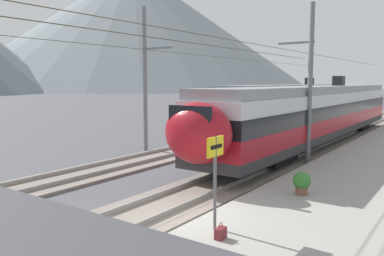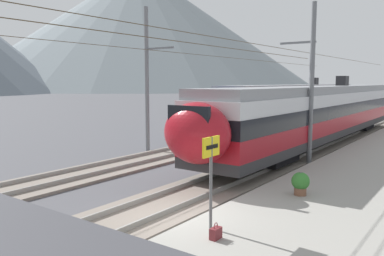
{
  "view_description": "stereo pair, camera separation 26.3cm",
  "coord_description": "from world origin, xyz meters",
  "px_view_note": "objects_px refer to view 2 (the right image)",
  "views": [
    {
      "loc": [
        -8.77,
        -6.79,
        4.12
      ],
      "look_at": [
        4.57,
        2.62,
        2.2
      ],
      "focal_mm": 36.77,
      "sensor_mm": 36.0,
      "label": 1
    },
    {
      "loc": [
        -8.62,
        -7.0,
        4.12
      ],
      "look_at": [
        4.57,
        2.62,
        2.2
      ],
      "focal_mm": 36.77,
      "sensor_mm": 36.0,
      "label": 2
    }
  ],
  "objects_px": {
    "catenary_mast_far_side": "(149,78)",
    "handbag_near_sign": "(216,233)",
    "platform_sign": "(211,162)",
    "potted_plant_platform_edge": "(300,182)",
    "train_near_platform": "(320,112)",
    "potted_plant_by_shelter": "(132,253)",
    "catenary_mast_mid": "(309,81)",
    "train_far_track": "(297,102)"
  },
  "relations": [
    {
      "from": "catenary_mast_far_side",
      "to": "handbag_near_sign",
      "type": "bearing_deg",
      "value": -131.39
    },
    {
      "from": "platform_sign",
      "to": "potted_plant_platform_edge",
      "type": "xyz_separation_m",
      "value": [
        4.29,
        -0.74,
        -1.31
      ]
    },
    {
      "from": "train_near_platform",
      "to": "potted_plant_by_shelter",
      "type": "bearing_deg",
      "value": -171.91
    },
    {
      "from": "catenary_mast_far_side",
      "to": "platform_sign",
      "type": "height_order",
      "value": "catenary_mast_far_side"
    },
    {
      "from": "catenary_mast_far_side",
      "to": "potted_plant_by_shelter",
      "type": "relative_size",
      "value": 67.78
    },
    {
      "from": "catenary_mast_mid",
      "to": "platform_sign",
      "type": "relative_size",
      "value": 20.16
    },
    {
      "from": "handbag_near_sign",
      "to": "potted_plant_by_shelter",
      "type": "height_order",
      "value": "potted_plant_by_shelter"
    },
    {
      "from": "platform_sign",
      "to": "potted_plant_by_shelter",
      "type": "bearing_deg",
      "value": -179.94
    },
    {
      "from": "train_far_track",
      "to": "potted_plant_by_shelter",
      "type": "xyz_separation_m",
      "value": [
        -30.5,
        -8.56,
        -1.47
      ]
    },
    {
      "from": "catenary_mast_far_side",
      "to": "potted_plant_by_shelter",
      "type": "bearing_deg",
      "value": -138.95
    },
    {
      "from": "platform_sign",
      "to": "handbag_near_sign",
      "type": "xyz_separation_m",
      "value": [
        -0.48,
        -0.46,
        -1.6
      ]
    },
    {
      "from": "train_far_track",
      "to": "potted_plant_by_shelter",
      "type": "distance_m",
      "value": 31.72
    },
    {
      "from": "train_near_platform",
      "to": "potted_plant_platform_edge",
      "type": "height_order",
      "value": "train_near_platform"
    },
    {
      "from": "catenary_mast_mid",
      "to": "platform_sign",
      "type": "distance_m",
      "value": 11.14
    },
    {
      "from": "potted_plant_platform_edge",
      "to": "potted_plant_by_shelter",
      "type": "xyz_separation_m",
      "value": [
        -7.11,
        0.74,
        -0.05
      ]
    },
    {
      "from": "potted_plant_platform_edge",
      "to": "catenary_mast_mid",
      "type": "bearing_deg",
      "value": 18.13
    },
    {
      "from": "train_near_platform",
      "to": "train_far_track",
      "type": "xyz_separation_m",
      "value": [
        10.66,
        5.74,
        -0.0
      ]
    },
    {
      "from": "potted_plant_by_shelter",
      "to": "platform_sign",
      "type": "bearing_deg",
      "value": 0.06
    },
    {
      "from": "handbag_near_sign",
      "to": "catenary_mast_mid",
      "type": "bearing_deg",
      "value": 9.38
    },
    {
      "from": "platform_sign",
      "to": "handbag_near_sign",
      "type": "height_order",
      "value": "platform_sign"
    },
    {
      "from": "train_near_platform",
      "to": "catenary_mast_far_side",
      "type": "relative_size",
      "value": 0.6
    },
    {
      "from": "train_far_track",
      "to": "handbag_near_sign",
      "type": "xyz_separation_m",
      "value": [
        -28.16,
        -9.02,
        -1.71
      ]
    },
    {
      "from": "catenary_mast_mid",
      "to": "potted_plant_by_shelter",
      "type": "distance_m",
      "value": 14.17
    },
    {
      "from": "catenary_mast_mid",
      "to": "train_near_platform",
      "type": "bearing_deg",
      "value": 12.88
    },
    {
      "from": "potted_plant_platform_edge",
      "to": "train_near_platform",
      "type": "bearing_deg",
      "value": 15.63
    },
    {
      "from": "catenary_mast_mid",
      "to": "potted_plant_platform_edge",
      "type": "relative_size",
      "value": 62.29
    },
    {
      "from": "catenary_mast_mid",
      "to": "handbag_near_sign",
      "type": "height_order",
      "value": "catenary_mast_mid"
    },
    {
      "from": "potted_plant_by_shelter",
      "to": "potted_plant_platform_edge",
      "type": "bearing_deg",
      "value": -5.95
    },
    {
      "from": "train_near_platform",
      "to": "potted_plant_platform_edge",
      "type": "distance_m",
      "value": 13.3
    },
    {
      "from": "catenary_mast_far_side",
      "to": "potted_plant_platform_edge",
      "type": "distance_m",
      "value": 12.49
    },
    {
      "from": "catenary_mast_far_side",
      "to": "train_near_platform",
      "type": "bearing_deg",
      "value": -42.85
    },
    {
      "from": "catenary_mast_far_side",
      "to": "platform_sign",
      "type": "bearing_deg",
      "value": -131.15
    },
    {
      "from": "train_far_track",
      "to": "platform_sign",
      "type": "height_order",
      "value": "train_far_track"
    },
    {
      "from": "train_far_track",
      "to": "potted_plant_platform_edge",
      "type": "distance_m",
      "value": 25.21
    },
    {
      "from": "train_far_track",
      "to": "potted_plant_by_shelter",
      "type": "bearing_deg",
      "value": -164.32
    },
    {
      "from": "platform_sign",
      "to": "potted_plant_platform_edge",
      "type": "distance_m",
      "value": 4.54
    },
    {
      "from": "train_far_track",
      "to": "catenary_mast_far_side",
      "type": "height_order",
      "value": "catenary_mast_far_side"
    },
    {
      "from": "catenary_mast_mid",
      "to": "potted_plant_by_shelter",
      "type": "xyz_separation_m",
      "value": [
        -13.68,
        -1.41,
        -3.38
      ]
    },
    {
      "from": "train_near_platform",
      "to": "potted_plant_by_shelter",
      "type": "relative_size",
      "value": 40.7
    },
    {
      "from": "catenary_mast_mid",
      "to": "potted_plant_by_shelter",
      "type": "bearing_deg",
      "value": -174.11
    },
    {
      "from": "catenary_mast_mid",
      "to": "platform_sign",
      "type": "bearing_deg",
      "value": -172.61
    },
    {
      "from": "train_near_platform",
      "to": "catenary_mast_mid",
      "type": "xyz_separation_m",
      "value": [
        -6.16,
        -1.41,
        1.91
      ]
    }
  ]
}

